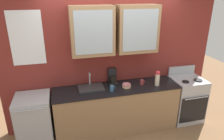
# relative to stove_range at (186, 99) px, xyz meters

# --- Properties ---
(ground_plane) EXTENTS (10.00, 10.00, 0.00)m
(ground_plane) POSITION_rel_stove_range_xyz_m (-1.48, 0.00, -0.46)
(ground_plane) COLOR brown
(back_wall_unit) EXTENTS (4.04, 0.43, 2.83)m
(back_wall_unit) POSITION_rel_stove_range_xyz_m (-1.49, 0.30, 1.09)
(back_wall_unit) COLOR maroon
(back_wall_unit) RESTS_ON ground_plane
(counter) EXTENTS (2.30, 0.61, 0.90)m
(counter) POSITION_rel_stove_range_xyz_m (-1.48, 0.00, -0.01)
(counter) COLOR #93704C
(counter) RESTS_ON ground_plane
(stove_range) EXTENTS (0.63, 0.62, 1.08)m
(stove_range) POSITION_rel_stove_range_xyz_m (0.00, 0.00, 0.00)
(stove_range) COLOR #ADAFB5
(stove_range) RESTS_ON ground_plane
(sink_faucet) EXTENTS (0.45, 0.33, 0.27)m
(sink_faucet) POSITION_rel_stove_range_xyz_m (-1.94, 0.07, 0.46)
(sink_faucet) COLOR #2D2D30
(sink_faucet) RESTS_ON counter
(bowl_stack) EXTENTS (0.16, 0.16, 0.07)m
(bowl_stack) POSITION_rel_stove_range_xyz_m (-1.31, -0.03, 0.47)
(bowl_stack) COLOR #E0AD7F
(bowl_stack) RESTS_ON counter
(vase) EXTENTS (0.08, 0.08, 0.29)m
(vase) POSITION_rel_stove_range_xyz_m (-0.74, -0.10, 0.59)
(vase) COLOR beige
(vase) RESTS_ON counter
(cup_near_sink) EXTENTS (0.11, 0.07, 0.10)m
(cup_near_sink) POSITION_rel_stove_range_xyz_m (-1.60, -0.12, 0.49)
(cup_near_sink) COLOR #38608C
(cup_near_sink) RESTS_ON counter
(cup_near_bowls) EXTENTS (0.10, 0.07, 0.09)m
(cup_near_bowls) POSITION_rel_stove_range_xyz_m (-0.99, 0.01, 0.49)
(cup_near_bowls) COLOR #993838
(cup_near_bowls) RESTS_ON counter
(dishwasher) EXTENTS (0.58, 0.59, 0.90)m
(dishwasher) POSITION_rel_stove_range_xyz_m (-2.95, -0.00, -0.01)
(dishwasher) COLOR #ADAFB5
(dishwasher) RESTS_ON ground_plane
(coffee_maker) EXTENTS (0.17, 0.20, 0.29)m
(coffee_maker) POSITION_rel_stove_range_xyz_m (-1.51, 0.20, 0.55)
(coffee_maker) COLOR black
(coffee_maker) RESTS_ON counter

